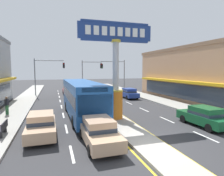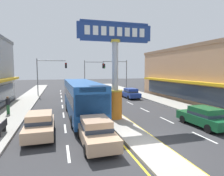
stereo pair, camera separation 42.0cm
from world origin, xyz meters
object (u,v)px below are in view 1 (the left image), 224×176
at_px(sedan_mid_left_lane, 41,125).
at_px(street_bench, 2,128).
at_px(sedan_kerb_right, 129,93).
at_px(traffic_light_left_side, 46,70).
at_px(traffic_light_right_side, 116,70).
at_px(sedan_near_left_lane, 204,116).
at_px(pedestrian_far_side, 7,104).
at_px(sedan_far_left_oncoming, 99,131).
at_px(storefront_right, 201,74).
at_px(traffic_light_median_far, 90,71).
at_px(district_sign, 116,72).
at_px(bus_near_right_lane, 82,97).
at_px(sedan_far_right_lane, 68,90).

height_order(sedan_mid_left_lane, street_bench, sedan_mid_left_lane).
bearing_deg(sedan_mid_left_lane, sedan_kerb_right, 49.77).
distance_m(traffic_light_left_side, traffic_light_right_side, 12.49).
bearing_deg(sedan_near_left_lane, street_bench, 172.97).
distance_m(sedan_near_left_lane, pedestrian_far_side, 17.22).
bearing_deg(sedan_mid_left_lane, sedan_far_left_oncoming, -36.39).
distance_m(traffic_light_left_side, sedan_far_left_oncoming, 23.43).
xyz_separation_m(storefront_right, sedan_near_left_lane, (-8.88, -10.24, -2.99)).
height_order(storefront_right, traffic_light_median_far, storefront_right).
height_order(district_sign, sedan_kerb_right, district_sign).
height_order(storefront_right, traffic_light_left_side, storefront_right).
height_order(sedan_mid_left_lane, sedan_kerb_right, same).
xyz_separation_m(traffic_light_left_side, sedan_near_left_lane, (12.17, -21.77, -3.46)).
relative_size(bus_near_right_lane, sedan_far_right_lane, 2.60).
xyz_separation_m(traffic_light_right_side, sedan_near_left_lane, (-0.28, -22.71, -3.46)).
relative_size(traffic_light_left_side, sedan_kerb_right, 1.43).
height_order(district_sign, sedan_far_right_lane, district_sign).
bearing_deg(bus_near_right_lane, sedan_far_right_lane, 90.00).
xyz_separation_m(traffic_light_median_far, sedan_near_left_lane, (4.08, -25.85, -3.41)).
bearing_deg(bus_near_right_lane, sedan_kerb_right, 47.64).
bearing_deg(district_sign, traffic_light_left_side, 109.14).
distance_m(traffic_light_right_side, traffic_light_median_far, 5.37).
bearing_deg(sedan_mid_left_lane, sedan_near_left_lane, -6.27).
xyz_separation_m(sedan_far_right_lane, sedan_mid_left_lane, (-3.30, -21.90, 0.00)).
bearing_deg(sedan_near_left_lane, sedan_far_right_lane, 110.30).
relative_size(district_sign, sedan_near_left_lane, 1.89).
distance_m(storefront_right, traffic_light_median_far, 20.29).
bearing_deg(traffic_light_left_side, sedan_far_left_oncoming, -81.10).
distance_m(sedan_near_left_lane, sedan_kerb_right, 15.35).
height_order(traffic_light_left_side, sedan_mid_left_lane, traffic_light_left_side).
xyz_separation_m(traffic_light_median_far, sedan_kerb_right, (4.08, -10.49, -3.41)).
bearing_deg(storefront_right, sedan_near_left_lane, -130.92).
bearing_deg(sedan_kerb_right, traffic_light_right_side, 87.79).
height_order(district_sign, pedestrian_far_side, district_sign).
bearing_deg(street_bench, storefront_right, 20.13).
xyz_separation_m(traffic_light_left_side, sedan_mid_left_lane, (0.28, -20.47, -3.46)).
bearing_deg(street_bench, sedan_mid_left_lane, -10.76).
distance_m(sedan_far_left_oncoming, street_bench, 6.37).
distance_m(sedan_mid_left_lane, sedan_far_left_oncoming, 4.10).
relative_size(traffic_light_median_far, pedestrian_far_side, 3.64).
xyz_separation_m(district_sign, street_bench, (-8.32, -2.08, -3.51)).
relative_size(storefront_right, street_bench, 14.60).
bearing_deg(street_bench, sedan_far_left_oncoming, -26.91).
bearing_deg(bus_near_right_lane, traffic_light_left_side, 102.76).
bearing_deg(sedan_kerb_right, pedestrian_far_side, -154.14).
distance_m(sedan_near_left_lane, sedan_mid_left_lane, 11.95).
xyz_separation_m(sedan_far_right_lane, sedan_far_left_oncoming, (-0.00, -24.33, 0.00)).
height_order(district_sign, traffic_light_median_far, district_sign).
bearing_deg(street_bench, sedan_far_right_lane, 75.15).
bearing_deg(street_bench, traffic_light_median_far, 67.07).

